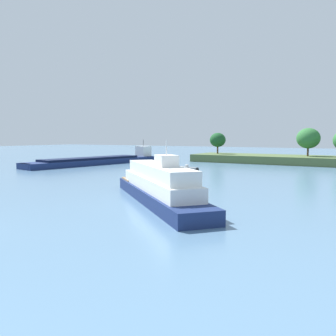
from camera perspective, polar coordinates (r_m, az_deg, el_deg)
name	(u,v)px	position (r m, az deg, el deg)	size (l,w,h in m)	color
treeline_island	(310,154)	(89.51, 22.58, 2.24)	(54.39, 13.50, 9.30)	#4C6038
cargo_barge	(99,160)	(84.78, -11.42, 1.28)	(11.62, 37.18, 5.88)	navy
fishing_skiff	(188,168)	(70.14, 3.36, -0.01)	(5.53, 2.89, 0.97)	slate
white_riverboat	(158,186)	(34.97, -1.66, -2.97)	(19.30, 17.28, 6.37)	navy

